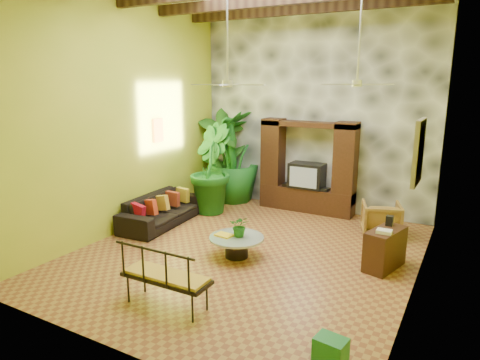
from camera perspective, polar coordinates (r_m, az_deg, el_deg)
The scene contains 21 objects.
ground at distance 8.40m, azimuth 1.08°, elevation -9.61°, with size 7.00×7.00×0.00m, color brown.
back_wall at distance 10.98m, azimuth 9.91°, elevation 9.07°, with size 6.00×0.02×5.00m, color #A4BA2A.
left_wall at distance 9.56m, azimuth -15.07°, elevation 8.21°, with size 0.02×7.00×5.00m, color #A4BA2A.
right_wall at distance 6.90m, azimuth 23.82°, elevation 5.76°, with size 0.02×7.00×5.00m, color #A4BA2A.
stone_accent_wall at distance 10.93m, azimuth 9.81°, elevation 9.05°, with size 5.98×0.10×4.98m, color #3B3E44.
entertainment_center at distance 10.86m, azimuth 8.95°, elevation 0.86°, with size 2.40×0.55×2.30m.
ceiling_fan_front at distance 7.49m, azimuth -1.68°, elevation 14.29°, with size 1.28×1.28×1.86m.
ceiling_fan_back at distance 8.29m, azimuth 15.41°, elevation 13.74°, with size 1.28×1.28×1.86m.
wall_art_mask at distance 10.31m, azimuth -10.90°, elevation 6.53°, with size 0.06×0.32×0.55m, color gold.
wall_art_painting at distance 6.34m, azimuth 22.73°, elevation 3.46°, with size 0.06×0.70×0.90m, color #2B609D.
sofa at distance 10.06m, azimuth -10.34°, elevation -3.89°, with size 2.31×0.90×0.68m, color black.
wicker_armchair at distance 9.65m, azimuth 18.29°, elevation -4.95°, with size 0.77×0.79×0.72m, color olive.
tall_plant_a at distance 11.75m, azimuth -2.29°, elevation 3.37°, with size 1.32×0.89×2.50m, color #205516.
tall_plant_b at distance 10.65m, azimuth -4.09°, elevation 1.57°, with size 1.23×0.99×2.23m, color #175B1B.
tall_plant_c at distance 11.61m, azimuth -0.94°, elevation 3.19°, with size 1.38×1.38×2.47m, color #1B6821.
coffee_table at distance 8.11m, azimuth -0.45°, elevation -8.52°, with size 1.03×1.03×0.40m.
centerpiece_plant at distance 8.01m, azimuth 0.00°, elevation -6.14°, with size 0.37×0.32×0.41m, color #1B5B18.
yellow_tray at distance 8.10m, azimuth -2.15°, elevation -7.35°, with size 0.31×0.22×0.03m, color gold.
iron_bench at distance 6.38m, azimuth -10.29°, elevation -12.22°, with size 1.37×0.52×0.57m.
side_console at distance 8.04m, azimuth 18.75°, elevation -8.69°, with size 0.40×0.90×0.72m, color #311D0F.
green_bin at distance 5.52m, azimuth 11.98°, elevation -21.35°, with size 0.36×0.27×0.32m, color #207927.
Camera 1 is at (3.65, -6.83, 3.27)m, focal length 32.00 mm.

